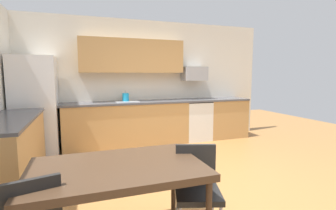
# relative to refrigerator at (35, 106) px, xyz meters

# --- Properties ---
(ground_plane) EXTENTS (12.00, 12.00, 0.00)m
(ground_plane) POSITION_rel_refrigerator_xyz_m (2.18, -2.22, -0.92)
(ground_plane) COLOR #9E6B38
(wall_back) EXTENTS (5.80, 0.10, 2.70)m
(wall_back) POSITION_rel_refrigerator_xyz_m (2.18, 0.43, 0.43)
(wall_back) COLOR silver
(wall_back) RESTS_ON ground
(cabinet_run_back) EXTENTS (2.59, 0.60, 0.90)m
(cabinet_run_back) POSITION_rel_refrigerator_xyz_m (1.72, 0.08, -0.47)
(cabinet_run_back) COLOR tan
(cabinet_run_back) RESTS_ON ground
(cabinet_run_back_right) EXTENTS (0.96, 0.60, 0.90)m
(cabinet_run_back_right) POSITION_rel_refrigerator_xyz_m (4.10, 0.08, -0.47)
(cabinet_run_back_right) COLOR tan
(cabinet_run_back_right) RESTS_ON ground
(cabinet_run_left) EXTENTS (0.60, 2.00, 0.90)m
(cabinet_run_left) POSITION_rel_refrigerator_xyz_m (-0.12, -1.42, -0.47)
(cabinet_run_left) COLOR tan
(cabinet_run_left) RESTS_ON ground
(countertop_back) EXTENTS (4.80, 0.64, 0.04)m
(countertop_back) POSITION_rel_refrigerator_xyz_m (2.18, 0.08, -0.00)
(countertop_back) COLOR #4C4C51
(countertop_back) RESTS_ON cabinet_run_back
(countertop_left) EXTENTS (0.64, 2.00, 0.04)m
(countertop_left) POSITION_rel_refrigerator_xyz_m (-0.12, -1.42, -0.00)
(countertop_left) COLOR #4C4C51
(countertop_left) RESTS_ON cabinet_run_left
(upper_cabinets_back) EXTENTS (2.20, 0.34, 0.70)m
(upper_cabinets_back) POSITION_rel_refrigerator_xyz_m (1.88, 0.21, 0.98)
(upper_cabinets_back) COLOR tan
(refrigerator) EXTENTS (0.76, 0.70, 1.84)m
(refrigerator) POSITION_rel_refrigerator_xyz_m (0.00, 0.00, 0.00)
(refrigerator) COLOR white
(refrigerator) RESTS_ON ground
(oven_range) EXTENTS (0.60, 0.60, 0.91)m
(oven_range) POSITION_rel_refrigerator_xyz_m (3.32, 0.08, -0.47)
(oven_range) COLOR white
(oven_range) RESTS_ON ground
(microwave) EXTENTS (0.54, 0.36, 0.32)m
(microwave) POSITION_rel_refrigerator_xyz_m (3.32, 0.18, 0.61)
(microwave) COLOR #9EA0A5
(sink_basin) EXTENTS (0.48, 0.40, 0.14)m
(sink_basin) POSITION_rel_refrigerator_xyz_m (1.72, 0.08, -0.04)
(sink_basin) COLOR #A5A8AD
(sink_basin) RESTS_ON countertop_back
(sink_faucet) EXTENTS (0.02, 0.02, 0.24)m
(sink_faucet) POSITION_rel_refrigerator_xyz_m (1.72, 0.26, 0.12)
(sink_faucet) COLOR #B2B5BA
(sink_faucet) RESTS_ON countertop_back
(dining_table) EXTENTS (1.40, 0.90, 0.77)m
(dining_table) POSITION_rel_refrigerator_xyz_m (1.05, -3.17, -0.22)
(dining_table) COLOR #422D1E
(dining_table) RESTS_ON ground
(chair_near_table) EXTENTS (0.50, 0.50, 0.85)m
(chair_near_table) POSITION_rel_refrigerator_xyz_m (1.77, -3.19, -0.42)
(chair_near_table) COLOR black
(chair_near_table) RESTS_ON ground
(kettle) EXTENTS (0.14, 0.14, 0.20)m
(kettle) POSITION_rel_refrigerator_xyz_m (1.70, 0.13, 0.10)
(kettle) COLOR #198CBF
(kettle) RESTS_ON countertop_back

